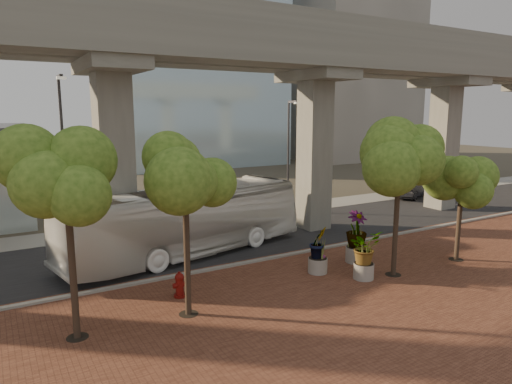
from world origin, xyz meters
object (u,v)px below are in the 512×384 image
transit_bus (187,220)px  parked_car (412,189)px  fire_hydrant (180,285)px  planter_front (364,250)px

transit_bus → parked_car: (22.40, 5.17, -1.02)m
parked_car → transit_bus: bearing=79.3°
fire_hydrant → planter_front: bearing=-15.9°
transit_bus → planter_front: 8.88m
parked_car → fire_hydrant: parked_car is taller
transit_bus → planter_front: bearing=-155.1°
parked_car → fire_hydrant: bearing=88.7°
transit_bus → parked_car: size_ratio=2.71×
transit_bus → planter_front: size_ratio=6.02×
transit_bus → planter_front: (5.26, -7.14, -0.44)m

